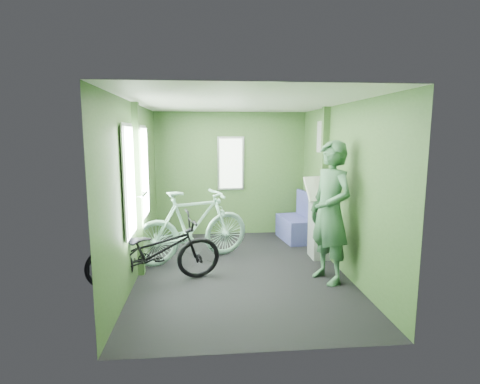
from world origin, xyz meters
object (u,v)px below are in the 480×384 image
object	(u,v)px
bicycle_mint	(193,261)
passenger	(330,212)
bicycle_black	(157,284)
waste_box	(319,229)
bench_seat	(296,226)

from	to	relation	value
bicycle_mint	passenger	world-z (taller)	passenger
bicycle_black	waste_box	distance (m)	2.56
bicycle_black	bench_seat	world-z (taller)	bench_seat
passenger	bench_seat	distance (m)	2.02
bicycle_black	bench_seat	bearing A→B (deg)	-66.49
bicycle_black	bicycle_mint	xyz separation A→B (m)	(0.44, 0.84, 0.00)
bicycle_mint	passenger	distance (m)	2.19
bicycle_mint	waste_box	xyz separation A→B (m)	(1.93, 0.01, 0.44)
bicycle_mint	bench_seat	xyz separation A→B (m)	(1.82, 1.00, 0.26)
bicycle_black	bicycle_mint	bearing A→B (deg)	-43.22
waste_box	bicycle_black	bearing A→B (deg)	-160.23
bicycle_mint	waste_box	bearing A→B (deg)	-113.76
passenger	waste_box	xyz separation A→B (m)	(0.16, 0.92, -0.47)
waste_box	bench_seat	distance (m)	1.01
bicycle_mint	bench_seat	world-z (taller)	bench_seat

